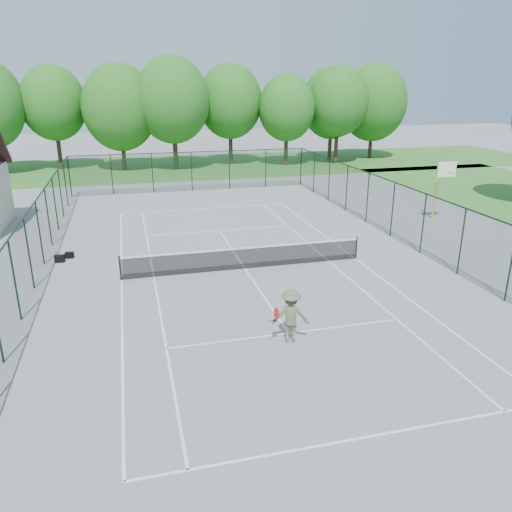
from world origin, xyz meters
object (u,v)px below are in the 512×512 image
Objects in this scene: sports_bag_a at (60,259)px; tennis_net at (245,257)px; basketball_goal at (442,179)px; tennis_player at (291,316)px.

tennis_net is at bearing -15.53° from sports_bag_a.
sports_bag_a is at bearing 159.63° from tennis_net.
tennis_net is 14.64m from basketball_goal.
tennis_player is (8.21, -9.98, 0.74)m from sports_bag_a.
tennis_player reaches higher than sports_bag_a.
basketball_goal reaches higher than tennis_net.
basketball_goal is 8.38× the size of sports_bag_a.
tennis_net is 3.04× the size of basketball_goal.
tennis_net reaches higher than sports_bag_a.
basketball_goal reaches higher than sports_bag_a.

